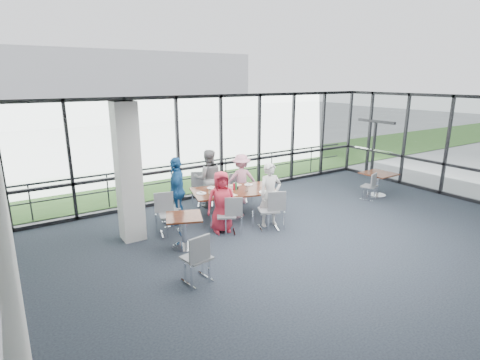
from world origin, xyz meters
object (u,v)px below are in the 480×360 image
chair_main_fl (205,189)px  chair_spare_la (197,258)px  diner_far_left (208,179)px  chair_spare_lb (170,215)px  diner_near_right (270,195)px  diner_end (177,190)px  main_table (234,194)px  side_table_right (378,176)px  diner_far_right (241,179)px  diner_near_left (221,202)px  chair_main_nl (226,215)px  side_table_left (184,222)px  chair_spare_r (369,186)px  chair_main_fr (241,188)px  structural_column (128,173)px  chair_main_nr (269,210)px  chair_main_end (171,208)px

chair_main_fl → chair_spare_la: chair_main_fl is taller
diner_far_left → chair_main_fl: size_ratio=1.76×
diner_far_left → chair_spare_lb: (-1.76, -1.31, -0.36)m
diner_near_right → chair_main_fl: diner_near_right is taller
diner_end → chair_spare_la: 3.10m
main_table → chair_main_fl: size_ratio=2.54×
chair_main_fl → chair_spare_lb: 2.29m
side_table_right → diner_far_right: bearing=156.8°
diner_near_left → chair_main_nl: size_ratio=1.67×
main_table → diner_near_right: size_ratio=1.50×
diner_far_right → chair_main_fl: bearing=-2.2°
diner_far_right → diner_end: (-2.26, -0.44, 0.12)m
chair_spare_la → chair_spare_lb: chair_spare_lb is taller
side_table_left → chair_spare_r: 6.32m
side_table_right → chair_main_fl: size_ratio=0.97×
diner_end → chair_main_fr: (2.34, 0.59, -0.47)m
structural_column → chair_spare_la: 2.85m
side_table_left → diner_near_right: (2.40, 0.02, 0.20)m
chair_main_nr → chair_main_end: 2.51m
diner_near_left → structural_column: bearing=175.3°
main_table → diner_near_right: diner_near_right is taller
side_table_left → side_table_right: 6.87m
side_table_left → chair_main_nr: 2.24m
side_table_left → diner_near_right: size_ratio=0.61×
chair_main_fl → chair_main_nl: bearing=105.3°
diner_far_right → chair_main_fr: (0.08, 0.15, -0.34)m
diner_far_right → chair_spare_lb: (-2.74, -1.05, -0.26)m
diner_near_right → chair_main_fl: bearing=115.1°
structural_column → chair_main_end: structural_column is taller
diner_far_left → chair_spare_r: bearing=178.6°
diner_near_left → chair_main_fl: size_ratio=1.57×
chair_spare_lb → structural_column: bearing=-2.8°
chair_main_fr → diner_far_left: bearing=24.1°
chair_spare_lb → chair_main_fl: bearing=-124.6°
chair_spare_la → chair_spare_lb: 2.37m
diner_end → chair_spare_r: 6.01m
main_table → chair_spare_lb: chair_spare_lb is taller
diner_near_left → chair_main_fl: bearing=89.8°
diner_near_right → diner_far_right: diner_near_right is taller
diner_end → chair_main_end: bearing=-53.4°
diner_near_left → chair_spare_r: (5.14, -0.33, -0.34)m
chair_main_end → chair_spare_la: 2.99m
diner_far_right → diner_end: bearing=32.7°
diner_far_left → chair_main_nl: size_ratio=1.86×
diner_far_right → chair_main_nr: diner_far_right is taller
side_table_right → chair_main_nr: size_ratio=0.96×
diner_end → chair_main_nl: 1.53m
diner_end → chair_spare_lb: bearing=-9.3°
side_table_left → side_table_right: size_ratio=1.06×
structural_column → chair_spare_r: bearing=-8.7°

